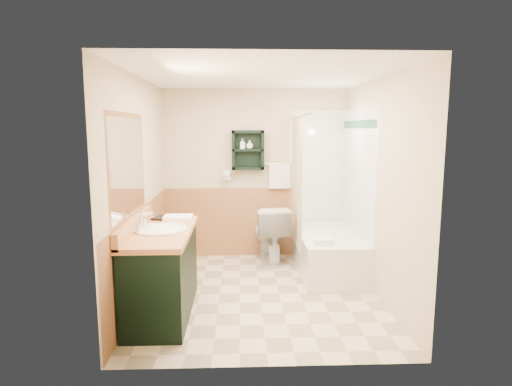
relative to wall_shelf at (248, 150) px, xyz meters
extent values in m
plane|color=beige|center=(0.10, -1.41, -1.55)|extent=(3.00, 3.00, 0.00)
cube|color=beige|center=(0.10, 0.11, -0.35)|extent=(2.60, 0.04, 2.40)
cube|color=beige|center=(-1.22, -1.41, -0.35)|extent=(0.04, 3.00, 2.40)
cube|color=beige|center=(1.42, -1.41, -0.35)|extent=(0.04, 3.00, 2.40)
cube|color=white|center=(0.10, -1.41, 0.87)|extent=(2.60, 3.00, 0.04)
cube|color=black|center=(0.00, 0.00, 0.00)|extent=(0.45, 0.15, 0.55)
cylinder|color=silver|center=(0.63, -0.66, 0.45)|extent=(0.03, 1.60, 0.03)
cube|color=black|center=(-0.89, -1.89, -1.12)|extent=(0.59, 1.36, 0.86)
cube|color=silver|center=(1.03, -0.70, -1.29)|extent=(0.78, 1.50, 0.52)
imported|color=silver|center=(0.30, -0.22, -1.15)|extent=(0.55, 0.86, 0.79)
cube|color=white|center=(-0.79, -1.39, -0.67)|extent=(0.31, 0.24, 0.04)
imported|color=black|center=(-1.06, -1.32, -0.56)|extent=(0.18, 0.07, 0.25)
cube|color=white|center=(0.84, -1.22, -1.00)|extent=(0.23, 0.19, 0.07)
imported|color=silver|center=(-0.08, -0.01, 0.05)|extent=(0.08, 0.15, 0.07)
imported|color=silver|center=(0.02, -0.01, 0.06)|extent=(0.14, 0.15, 0.10)
camera|label=1|loc=(-0.12, -6.01, 0.30)|focal=30.00mm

